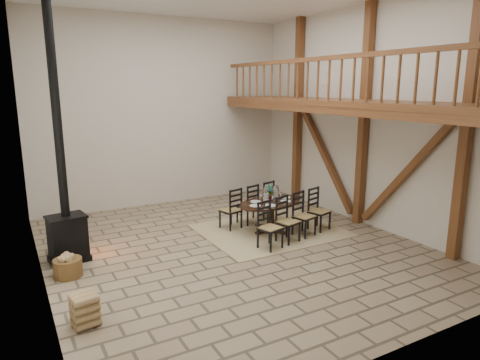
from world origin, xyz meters
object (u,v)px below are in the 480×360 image
dining_table (273,216)px  log_stack (85,310)px  wood_stove (65,203)px  log_basket (68,267)px

dining_table → log_stack: size_ratio=4.90×
log_stack → dining_table: bearing=24.4°
wood_stove → log_stack: wood_stove is taller
dining_table → wood_stove: bearing=158.6°
dining_table → log_basket: bearing=168.0°
dining_table → log_stack: bearing=-170.5°
log_basket → log_stack: log_stack is taller
log_basket → log_stack: size_ratio=1.05×
wood_stove → log_basket: wood_stove is taller
dining_table → log_basket: 4.36m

